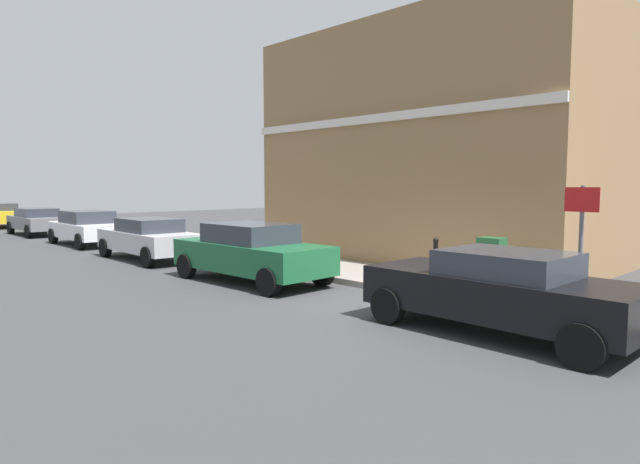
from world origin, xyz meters
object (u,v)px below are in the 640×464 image
utility_cabinet (491,265)px  bollard_near_cabinet (436,257)px  street_sign (581,230)px  car_white (87,227)px  car_silver (148,238)px  car_green (251,252)px  car_grey (37,221)px  car_black (500,290)px

utility_cabinet → bollard_near_cabinet: bearing=86.3°
street_sign → car_white: bearing=94.7°
car_silver → street_sign: bearing=-170.4°
car_white → utility_cabinet: car_white is taller
car_white → utility_cabinet: (2.54, -16.64, -0.06)m
car_silver → bollard_near_cabinet: size_ratio=4.31×
car_green → utility_cabinet: car_green is taller
car_grey → utility_cabinet: bearing=-172.6°
car_white → utility_cabinet: size_ratio=3.74×
car_silver → car_green: bearing=-178.8°
car_black → car_white: bearing=-0.1°
car_white → street_sign: bearing=-174.4°
bollard_near_cabinet → street_sign: size_ratio=0.45×
car_green → bollard_near_cabinet: size_ratio=4.33×
car_silver → car_black: bearing=-178.5°
utility_cabinet → street_sign: size_ratio=0.50×
car_silver → street_sign: size_ratio=1.95×
bollard_near_cabinet → street_sign: 4.04m
car_black → car_green: car_green is taller
car_black → street_sign: street_sign is taller
car_grey → bollard_near_cabinet: car_grey is taller
car_grey → utility_cabinet: 23.08m
bollard_near_cabinet → car_black: bearing=-132.2°
bollard_near_cabinet → car_white: bearing=99.9°
car_green → utility_cabinet: size_ratio=3.91×
car_grey → car_green: bearing=-179.8°
car_grey → car_white: bearing=-178.5°
car_green → street_sign: (1.86, -7.32, 0.89)m
car_white → bollard_near_cabinet: bearing=-169.2°
car_green → utility_cabinet: 5.81m
car_white → car_grey: 6.29m
car_black → utility_cabinet: car_black is taller
car_green → car_white: car_green is taller
car_silver → street_sign: (1.83, -12.98, 0.93)m
car_white → street_sign: 18.97m
bollard_near_cabinet → car_grey: bearing=97.2°
car_silver → car_grey: car_silver is taller
car_black → car_grey: size_ratio=1.04×
car_silver → car_white: 5.91m
street_sign → utility_cabinet: bearing=66.7°
car_black → utility_cabinet: 3.27m
car_silver → utility_cabinet: bearing=-163.8°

